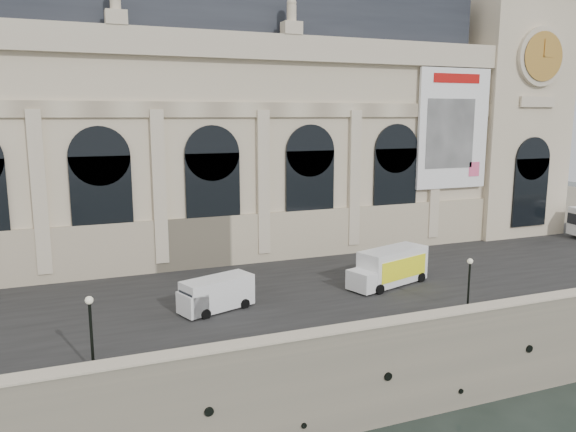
# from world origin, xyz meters

# --- Properties ---
(quay) EXTENTS (160.00, 70.00, 6.00)m
(quay) POSITION_xyz_m (0.00, 35.00, 3.00)
(quay) COLOR gray
(quay) RESTS_ON ground
(street) EXTENTS (160.00, 24.00, 0.06)m
(street) POSITION_xyz_m (0.00, 14.00, 6.03)
(street) COLOR #2D2D2D
(street) RESTS_ON quay
(parapet) EXTENTS (160.00, 1.40, 1.21)m
(parapet) POSITION_xyz_m (0.00, 0.60, 6.62)
(parapet) COLOR gray
(parapet) RESTS_ON quay
(museum) EXTENTS (69.00, 18.70, 29.10)m
(museum) POSITION_xyz_m (-5.98, 30.86, 19.72)
(museum) COLOR beige
(museum) RESTS_ON quay
(clock_pavilion) EXTENTS (13.00, 14.72, 36.70)m
(clock_pavilion) POSITION_xyz_m (34.00, 27.93, 23.42)
(clock_pavilion) COLOR beige
(clock_pavilion) RESTS_ON quay
(van_b) EXTENTS (6.05, 3.86, 2.52)m
(van_b) POSITION_xyz_m (-7.15, 9.82, 7.29)
(van_b) COLOR white
(van_b) RESTS_ON quay
(van_c) EXTENTS (5.62, 3.60, 2.34)m
(van_c) POSITION_xyz_m (9.84, 11.38, 7.20)
(van_c) COLOR silver
(van_c) RESTS_ON quay
(box_truck) EXTENTS (8.20, 4.74, 3.15)m
(box_truck) POSITION_xyz_m (8.55, 10.64, 7.59)
(box_truck) COLOR white
(box_truck) RESTS_ON quay
(lamp_left) EXTENTS (0.46, 0.46, 4.54)m
(lamp_left) POSITION_xyz_m (-16.06, 2.45, 8.26)
(lamp_left) COLOR black
(lamp_left) RESTS_ON quay
(lamp_right) EXTENTS (0.42, 0.42, 4.10)m
(lamp_right) POSITION_xyz_m (10.50, 2.75, 8.04)
(lamp_right) COLOR black
(lamp_right) RESTS_ON quay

